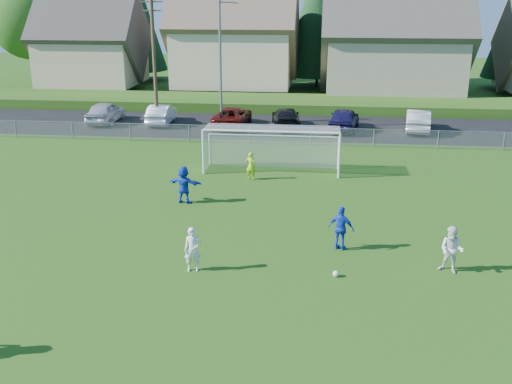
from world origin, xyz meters
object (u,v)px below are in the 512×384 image
player_white_b (452,250)px  car_d (286,118)px  player_blue_b (184,185)px  car_a (105,112)px  player_blue_a (341,228)px  car_b (161,114)px  car_c (232,117)px  soccer_goal (272,142)px  car_e (344,119)px  player_white_a (193,249)px  soccer_ball (336,274)px  car_f (418,120)px  goalkeeper (251,166)px

player_white_b → car_d: 24.43m
player_blue_b → car_a: size_ratio=0.38×
player_blue_a → car_a: bearing=-31.2°
player_white_b → car_b: 28.91m
car_b → car_c: bearing=173.5°
player_blue_b → car_a: bearing=-47.1°
car_d → soccer_goal: size_ratio=0.66×
player_white_b → player_blue_b: size_ratio=0.97×
car_c → player_blue_b: bearing=91.8°
car_e → player_blue_b: bearing=72.5°
car_e → player_blue_a: bearing=96.0°
player_blue_b → soccer_goal: 6.89m
player_white_a → car_c: size_ratio=0.31×
soccer_ball → player_white_b: bearing=11.5°
car_f → car_a: bearing=6.9°
player_blue_a → player_blue_b: player_blue_b is taller
player_white_b → car_e: size_ratio=0.36×
soccer_ball → goalkeeper: size_ratio=0.15×
player_blue_a → car_e: player_blue_a is taller
player_blue_b → car_d: bearing=-89.4°
player_blue_a → car_f: (5.95, 21.56, -0.10)m
car_d → player_blue_b: bearing=71.7°
soccer_goal → player_blue_b: bearing=-122.1°
car_e → car_f: size_ratio=1.02×
soccer_ball → soccer_goal: 13.36m
player_blue_b → goalkeeper: player_blue_b is taller
player_white_a → soccer_ball: bearing=-9.4°
soccer_ball → car_a: size_ratio=0.05×
car_b → car_f: car_f is taller
player_blue_b → soccer_goal: (3.64, 5.80, 0.74)m
car_b → soccer_ball: bearing=114.6°
goalkeeper → car_a: car_a is taller
player_blue_a → car_a: player_blue_a is taller
soccer_ball → soccer_goal: bearing=104.5°
car_a → car_e: bearing=177.5°
soccer_ball → player_white_b: size_ratio=0.13×
goalkeeper → car_b: 15.78m
car_d → car_f: (9.44, -0.18, 0.06)m
car_a → car_b: 4.33m
car_f → car_d: bearing=6.8°
player_white_a → car_a: (-11.97, 24.39, -0.02)m
player_white_b → car_d: (-7.29, 23.32, -0.15)m
car_d → goalkeeper: bearing=79.5°
goalkeeper → car_f: bearing=-113.2°
car_c → car_d: car_c is taller
player_white_b → goalkeeper: 13.18m
car_b → car_f: (18.84, -0.47, 0.04)m
player_white_a → car_a: bearing=106.0°
player_white_b → goalkeeper: size_ratio=1.15×
car_e → player_white_b: bearing=105.6°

